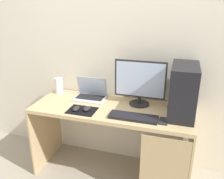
{
  "coord_description": "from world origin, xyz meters",
  "views": [
    {
      "loc": [
        0.59,
        -1.94,
        1.7
      ],
      "look_at": [
        0.0,
        0.0,
        0.93
      ],
      "focal_mm": 37.78,
      "sensor_mm": 36.0,
      "label": 1
    }
  ],
  "objects_px": {
    "mouse_left": "(87,109)",
    "laptop": "(90,94)",
    "pc_tower": "(183,91)",
    "monitor": "(140,83)",
    "keyboard": "(133,117)",
    "cell_phone": "(163,121)",
    "mouse_right": "(76,108)",
    "speaker": "(59,86)"
  },
  "relations": [
    {
      "from": "keyboard",
      "to": "pc_tower",
      "type": "bearing_deg",
      "value": 26.3
    },
    {
      "from": "laptop",
      "to": "keyboard",
      "type": "xyz_separation_m",
      "value": [
        0.52,
        -0.31,
        -0.03
      ]
    },
    {
      "from": "monitor",
      "to": "keyboard",
      "type": "bearing_deg",
      "value": -88.83
    },
    {
      "from": "pc_tower",
      "to": "cell_phone",
      "type": "height_order",
      "value": "pc_tower"
    },
    {
      "from": "pc_tower",
      "to": "monitor",
      "type": "bearing_deg",
      "value": 165.24
    },
    {
      "from": "cell_phone",
      "to": "pc_tower",
      "type": "bearing_deg",
      "value": 53.04
    },
    {
      "from": "mouse_left",
      "to": "pc_tower",
      "type": "bearing_deg",
      "value": 11.75
    },
    {
      "from": "laptop",
      "to": "mouse_left",
      "type": "xyz_separation_m",
      "value": [
        0.08,
        -0.29,
        -0.02
      ]
    },
    {
      "from": "pc_tower",
      "to": "laptop",
      "type": "bearing_deg",
      "value": 172.35
    },
    {
      "from": "laptop",
      "to": "pc_tower",
      "type": "bearing_deg",
      "value": -7.65
    },
    {
      "from": "keyboard",
      "to": "mouse_left",
      "type": "xyz_separation_m",
      "value": [
        -0.44,
        0.02,
        0.01
      ]
    },
    {
      "from": "pc_tower",
      "to": "mouse_right",
      "type": "height_order",
      "value": "pc_tower"
    },
    {
      "from": "pc_tower",
      "to": "cell_phone",
      "type": "distance_m",
      "value": 0.31
    },
    {
      "from": "laptop",
      "to": "monitor",
      "type": "bearing_deg",
      "value": -2.0
    },
    {
      "from": "mouse_left",
      "to": "cell_phone",
      "type": "height_order",
      "value": "mouse_left"
    },
    {
      "from": "keyboard",
      "to": "cell_phone",
      "type": "relative_size",
      "value": 3.23
    },
    {
      "from": "laptop",
      "to": "keyboard",
      "type": "bearing_deg",
      "value": -31.14
    },
    {
      "from": "pc_tower",
      "to": "monitor",
      "type": "xyz_separation_m",
      "value": [
        -0.39,
        0.1,
        -0.0
      ]
    },
    {
      "from": "pc_tower",
      "to": "laptop",
      "type": "xyz_separation_m",
      "value": [
        -0.91,
        0.12,
        -0.18
      ]
    },
    {
      "from": "mouse_right",
      "to": "keyboard",
      "type": "bearing_deg",
      "value": 0.54
    },
    {
      "from": "pc_tower",
      "to": "mouse_right",
      "type": "xyz_separation_m",
      "value": [
        -0.92,
        -0.2,
        -0.2
      ]
    },
    {
      "from": "keyboard",
      "to": "cell_phone",
      "type": "bearing_deg",
      "value": 3.31
    },
    {
      "from": "pc_tower",
      "to": "keyboard",
      "type": "height_order",
      "value": "pc_tower"
    },
    {
      "from": "pc_tower",
      "to": "laptop",
      "type": "distance_m",
      "value": 0.93
    },
    {
      "from": "laptop",
      "to": "keyboard",
      "type": "height_order",
      "value": "laptop"
    },
    {
      "from": "monitor",
      "to": "speaker",
      "type": "distance_m",
      "value": 0.9
    },
    {
      "from": "keyboard",
      "to": "cell_phone",
      "type": "xyz_separation_m",
      "value": [
        0.25,
        0.01,
        -0.01
      ]
    },
    {
      "from": "mouse_left",
      "to": "mouse_right",
      "type": "xyz_separation_m",
      "value": [
        -0.09,
        -0.03,
        0.0
      ]
    },
    {
      "from": "pc_tower",
      "to": "cell_phone",
      "type": "xyz_separation_m",
      "value": [
        -0.13,
        -0.18,
        -0.22
      ]
    },
    {
      "from": "pc_tower",
      "to": "mouse_right",
      "type": "distance_m",
      "value": 0.96
    },
    {
      "from": "monitor",
      "to": "laptop",
      "type": "xyz_separation_m",
      "value": [
        -0.51,
        0.02,
        -0.18
      ]
    },
    {
      "from": "speaker",
      "to": "mouse_left",
      "type": "xyz_separation_m",
      "value": [
        0.46,
        -0.32,
        -0.06
      ]
    },
    {
      "from": "speaker",
      "to": "keyboard",
      "type": "height_order",
      "value": "speaker"
    },
    {
      "from": "monitor",
      "to": "cell_phone",
      "type": "xyz_separation_m",
      "value": [
        0.26,
        -0.28,
        -0.22
      ]
    },
    {
      "from": "laptop",
      "to": "speaker",
      "type": "height_order",
      "value": "laptop"
    },
    {
      "from": "laptop",
      "to": "mouse_left",
      "type": "distance_m",
      "value": 0.31
    },
    {
      "from": "mouse_left",
      "to": "laptop",
      "type": "bearing_deg",
      "value": 105.4
    },
    {
      "from": "monitor",
      "to": "cell_phone",
      "type": "bearing_deg",
      "value": -47.11
    },
    {
      "from": "keyboard",
      "to": "cell_phone",
      "type": "height_order",
      "value": "keyboard"
    },
    {
      "from": "speaker",
      "to": "cell_phone",
      "type": "height_order",
      "value": "speaker"
    },
    {
      "from": "mouse_left",
      "to": "keyboard",
      "type": "bearing_deg",
      "value": -2.62
    },
    {
      "from": "pc_tower",
      "to": "laptop",
      "type": "relative_size",
      "value": 1.41
    }
  ]
}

